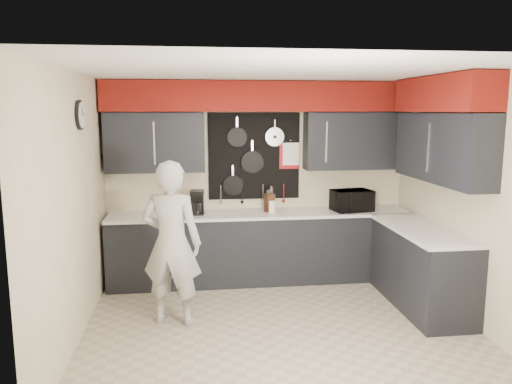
{
  "coord_description": "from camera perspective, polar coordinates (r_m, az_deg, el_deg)",
  "views": [
    {
      "loc": [
        -0.87,
        -4.84,
        2.23
      ],
      "look_at": [
        -0.18,
        0.5,
        1.34
      ],
      "focal_mm": 35.0,
      "sensor_mm": 36.0,
      "label": 1
    }
  ],
  "objects": [
    {
      "name": "knife_block",
      "position": [
        6.48,
        1.56,
        -1.24
      ],
      "size": [
        0.14,
        0.14,
        0.24
      ],
      "primitive_type": "cube",
      "rotation": [
        0.0,
        0.0,
        0.33
      ],
      "color": "#321710",
      "rests_on": "base_cabinets"
    },
    {
      "name": "ground",
      "position": [
        5.4,
        2.72,
        -15.07
      ],
      "size": [
        4.0,
        4.0,
        0.0
      ],
      "primitive_type": "plane",
      "color": "tan",
      "rests_on": "ground"
    },
    {
      "name": "base_cabinets",
      "position": [
        6.37,
        5.34,
        -6.84
      ],
      "size": [
        3.95,
        2.2,
        0.92
      ],
      "color": "black",
      "rests_on": "ground"
    },
    {
      "name": "coffee_maker",
      "position": [
        6.39,
        -6.73,
        -1.1
      ],
      "size": [
        0.18,
        0.22,
        0.31
      ],
      "rotation": [
        0.0,
        0.0,
        -0.09
      ],
      "color": "black",
      "rests_on": "base_cabinets"
    },
    {
      "name": "microwave",
      "position": [
        6.65,
        10.89,
        -0.97
      ],
      "size": [
        0.55,
        0.43,
        0.28
      ],
      "primitive_type": "imported",
      "rotation": [
        0.0,
        0.0,
        0.19
      ],
      "color": "black",
      "rests_on": "base_cabinets"
    },
    {
      "name": "person",
      "position": [
        5.26,
        -9.64,
        -5.79
      ],
      "size": [
        0.72,
        0.57,
        1.73
      ],
      "primitive_type": "imported",
      "rotation": [
        0.0,
        0.0,
        2.87
      ],
      "color": "#B6B6B3",
      "rests_on": "ground"
    },
    {
      "name": "utensil_crock",
      "position": [
        6.48,
        1.74,
        -1.62
      ],
      "size": [
        0.12,
        0.12,
        0.16
      ],
      "primitive_type": "cylinder",
      "color": "white",
      "rests_on": "base_cabinets"
    },
    {
      "name": "back_wall_assembly",
      "position": [
        6.5,
        0.46,
        7.41
      ],
      "size": [
        4.0,
        0.36,
        2.6
      ],
      "color": "beige",
      "rests_on": "ground"
    },
    {
      "name": "right_wall_assembly",
      "position": [
        5.79,
        20.87,
        5.9
      ],
      "size": [
        0.36,
        3.5,
        2.6
      ],
      "color": "beige",
      "rests_on": "ground"
    },
    {
      "name": "left_wall_assembly",
      "position": [
        5.06,
        -20.04,
        -1.41
      ],
      "size": [
        0.05,
        3.5,
        2.6
      ],
      "color": "beige",
      "rests_on": "ground"
    }
  ]
}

